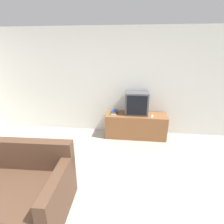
{
  "coord_description": "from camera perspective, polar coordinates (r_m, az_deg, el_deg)",
  "views": [
    {
      "loc": [
        0.69,
        -1.29,
        2.11
      ],
      "look_at": [
        0.28,
        2.32,
        0.78
      ],
      "focal_mm": 28.0,
      "sensor_mm": 36.0,
      "label": 1
    }
  ],
  "objects": [
    {
      "name": "remote_on_stand",
      "position": [
        4.21,
        12.98,
        -1.46
      ],
      "size": [
        0.09,
        0.19,
        0.02
      ],
      "rotation": [
        0.0,
        0.0,
        -0.27
      ],
      "color": "#B7B7B7",
      "rests_on": "tv_stand"
    },
    {
      "name": "book_stack",
      "position": [
        4.31,
        0.65,
        -0.01
      ],
      "size": [
        0.18,
        0.21,
        0.09
      ],
      "color": "silver",
      "rests_on": "tv_stand"
    },
    {
      "name": "television",
      "position": [
        4.27,
        8.06,
        2.87
      ],
      "size": [
        0.55,
        0.39,
        0.54
      ],
      "color": "#4C4C51",
      "rests_on": "tv_stand"
    },
    {
      "name": "tv_stand",
      "position": [
        4.42,
        7.71,
        -4.37
      ],
      "size": [
        1.48,
        0.5,
        0.59
      ],
      "color": "brown",
      "rests_on": "ground_plane"
    },
    {
      "name": "wall_back",
      "position": [
        4.45,
        -2.56,
        9.59
      ],
      "size": [
        9.0,
        0.06,
        2.6
      ],
      "color": "silver",
      "rests_on": "ground_plane"
    }
  ]
}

